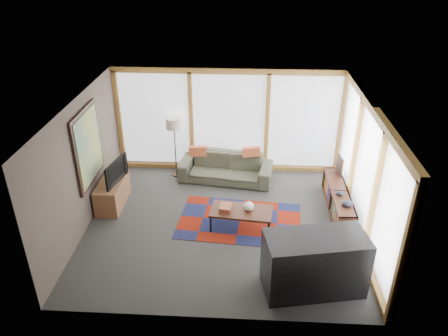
# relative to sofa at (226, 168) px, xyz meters

# --- Properties ---
(ground) EXTENTS (5.50, 5.50, 0.00)m
(ground) POSITION_rel_sofa_xyz_m (0.05, -1.87, -0.32)
(ground) COLOR #2E2E2B
(ground) RESTS_ON ground
(room_envelope) EXTENTS (5.52, 5.02, 2.62)m
(room_envelope) POSITION_rel_sofa_xyz_m (0.54, -1.31, 1.22)
(room_envelope) COLOR #463B32
(room_envelope) RESTS_ON ground
(rug) EXTENTS (2.64, 1.83, 0.01)m
(rug) POSITION_rel_sofa_xyz_m (0.39, -1.74, -0.32)
(rug) COLOR maroon
(rug) RESTS_ON ground
(sofa) EXTENTS (2.30, 1.16, 0.64)m
(sofa) POSITION_rel_sofa_xyz_m (0.00, 0.00, 0.00)
(sofa) COLOR #3B4030
(sofa) RESTS_ON ground
(pillow_left) EXTENTS (0.43, 0.17, 0.23)m
(pillow_left) POSITION_rel_sofa_xyz_m (-0.66, -0.02, 0.44)
(pillow_left) COLOR #B44F2A
(pillow_left) RESTS_ON sofa
(pillow_right) EXTENTS (0.43, 0.22, 0.23)m
(pillow_right) POSITION_rel_sofa_xyz_m (0.60, 0.02, 0.44)
(pillow_right) COLOR #B44F2A
(pillow_right) RESTS_ON sofa
(floor_lamp) EXTENTS (0.38, 0.38, 1.50)m
(floor_lamp) POSITION_rel_sofa_xyz_m (-1.23, 0.18, 0.43)
(floor_lamp) COLOR black
(floor_lamp) RESTS_ON ground
(coffee_table) EXTENTS (1.29, 0.75, 0.41)m
(coffee_table) POSITION_rel_sofa_xyz_m (0.42, -1.95, -0.12)
(coffee_table) COLOR black
(coffee_table) RESTS_ON ground
(book_stack) EXTENTS (0.27, 0.32, 0.10)m
(book_stack) POSITION_rel_sofa_xyz_m (0.10, -1.95, 0.14)
(book_stack) COLOR brown
(book_stack) RESTS_ON coffee_table
(vase) EXTENTS (0.22, 0.22, 0.18)m
(vase) POSITION_rel_sofa_xyz_m (0.56, -1.93, 0.18)
(vase) COLOR silver
(vase) RESTS_ON coffee_table
(bookshelf) EXTENTS (0.37, 2.04, 0.51)m
(bookshelf) POSITION_rel_sofa_xyz_m (2.48, -1.23, -0.07)
(bookshelf) COLOR black
(bookshelf) RESTS_ON ground
(bowl_a) EXTENTS (0.26, 0.26, 0.11)m
(bowl_a) POSITION_rel_sofa_xyz_m (2.52, -1.82, 0.24)
(bowl_a) COLOR black
(bowl_a) RESTS_ON bookshelf
(bowl_b) EXTENTS (0.20, 0.20, 0.08)m
(bowl_b) POSITION_rel_sofa_xyz_m (2.44, -1.41, 0.23)
(bowl_b) COLOR black
(bowl_b) RESTS_ON bookshelf
(shelf_picture) EXTENTS (0.09, 0.33, 0.43)m
(shelf_picture) POSITION_rel_sofa_xyz_m (2.58, -0.49, 0.40)
(shelf_picture) COLOR black
(shelf_picture) RESTS_ON bookshelf
(tv_console) EXTENTS (0.49, 1.17, 0.58)m
(tv_console) POSITION_rel_sofa_xyz_m (-2.41, -1.24, -0.03)
(tv_console) COLOR brown
(tv_console) RESTS_ON ground
(television) EXTENTS (0.31, 0.89, 0.51)m
(television) POSITION_rel_sofa_xyz_m (-2.34, -1.24, 0.52)
(television) COLOR black
(television) RESTS_ON tv_console
(bar_counter) EXTENTS (1.75, 1.06, 1.04)m
(bar_counter) POSITION_rel_sofa_xyz_m (1.65, -3.61, 0.20)
(bar_counter) COLOR black
(bar_counter) RESTS_ON ground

